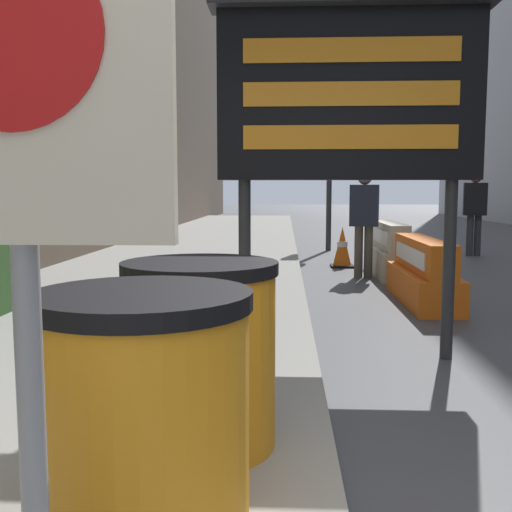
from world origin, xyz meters
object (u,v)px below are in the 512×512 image
at_px(jersey_barrier_orange_far, 423,274).
at_px(pedestrian_worker, 364,215).
at_px(traffic_cone_near, 342,247).
at_px(traffic_light_near_curb, 330,136).
at_px(barrel_drum_foreground, 144,420).
at_px(barrel_drum_middle, 201,354).
at_px(pedestrian_passerby, 475,206).
at_px(jersey_barrier_cream, 389,252).
at_px(message_board, 349,94).
at_px(warning_sign, 15,106).

height_order(jersey_barrier_orange_far, pedestrian_worker, pedestrian_worker).
distance_m(traffic_cone_near, traffic_light_near_curb, 3.67).
bearing_deg(barrel_drum_foreground, barrel_drum_middle, 84.95).
relative_size(traffic_light_near_curb, pedestrian_passerby, 2.01).
distance_m(barrel_drum_foreground, pedestrian_worker, 7.76).
distance_m(barrel_drum_foreground, jersey_barrier_orange_far, 5.88).
relative_size(jersey_barrier_orange_far, jersey_barrier_cream, 1.08).
bearing_deg(barrel_drum_foreground, jersey_barrier_cream, 74.57).
height_order(traffic_cone_near, pedestrian_passerby, pedestrian_passerby).
xyz_separation_m(barrel_drum_foreground, jersey_barrier_cream, (2.17, 7.84, -0.22)).
bearing_deg(jersey_barrier_cream, message_board, -103.73).
bearing_deg(barrel_drum_middle, traffic_cone_near, 79.92).
height_order(message_board, traffic_light_near_curb, traffic_light_near_curb).
relative_size(warning_sign, jersey_barrier_orange_far, 0.96).
relative_size(warning_sign, jersey_barrier_cream, 1.04).
relative_size(barrel_drum_foreground, warning_sign, 0.45).
distance_m(barrel_drum_foreground, traffic_light_near_curb, 12.02).
relative_size(warning_sign, traffic_cone_near, 2.69).
bearing_deg(jersey_barrier_cream, warning_sign, -104.81).
relative_size(barrel_drum_foreground, jersey_barrier_orange_far, 0.43).
distance_m(jersey_barrier_orange_far, pedestrian_passerby, 5.96).
bearing_deg(message_board, jersey_barrier_orange_far, 64.56).
bearing_deg(pedestrian_passerby, barrel_drum_foreground, -100.04).
xyz_separation_m(message_board, jersey_barrier_cream, (1.20, 4.90, -1.75)).
relative_size(jersey_barrier_orange_far, traffic_cone_near, 2.80).
height_order(jersey_barrier_cream, pedestrian_worker, pedestrian_worker).
relative_size(warning_sign, pedestrian_passerby, 1.10).
height_order(barrel_drum_middle, pedestrian_worker, pedestrian_worker).
bearing_deg(jersey_barrier_orange_far, message_board, -115.44).
distance_m(jersey_barrier_cream, pedestrian_passerby, 3.89).
xyz_separation_m(barrel_drum_middle, jersey_barrier_cream, (2.09, 7.01, -0.22)).
bearing_deg(barrel_drum_middle, jersey_barrier_cream, 73.39).
xyz_separation_m(warning_sign, pedestrian_worker, (1.80, 8.24, -0.55)).
relative_size(barrel_drum_middle, traffic_light_near_curb, 0.25).
bearing_deg(traffic_cone_near, pedestrian_passerby, 34.80).
relative_size(barrel_drum_middle, message_board, 0.31).
bearing_deg(warning_sign, jersey_barrier_cream, 75.19).
height_order(warning_sign, message_board, message_board).
bearing_deg(barrel_drum_middle, message_board, 67.02).
height_order(jersey_barrier_cream, pedestrian_passerby, pedestrian_passerby).
height_order(barrel_drum_foreground, traffic_light_near_curb, traffic_light_near_curb).
bearing_deg(traffic_cone_near, pedestrian_worker, -80.82).
distance_m(barrel_drum_foreground, pedestrian_passerby, 11.80).
bearing_deg(warning_sign, jersey_barrier_orange_far, 69.84).
relative_size(barrel_drum_middle, warning_sign, 0.45).
bearing_deg(barrel_drum_foreground, traffic_light_near_curb, 82.88).
distance_m(traffic_cone_near, pedestrian_worker, 1.46).
relative_size(barrel_drum_middle, jersey_barrier_orange_far, 0.43).
xyz_separation_m(jersey_barrier_orange_far, pedestrian_passerby, (2.30, 5.46, 0.70)).
bearing_deg(jersey_barrier_orange_far, barrel_drum_middle, -114.33).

